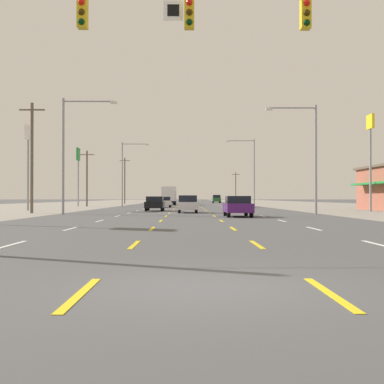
% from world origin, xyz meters
% --- Properties ---
extents(ground_plane, '(572.00, 572.00, 0.00)m').
position_xyz_m(ground_plane, '(0.00, 66.00, 0.00)').
color(ground_plane, '#4C4C4F').
extents(lot_apron_left, '(28.00, 440.00, 0.01)m').
position_xyz_m(lot_apron_left, '(-24.75, 66.00, 0.00)').
color(lot_apron_left, gray).
rests_on(lot_apron_left, ground).
extents(lot_apron_right, '(28.00, 440.00, 0.01)m').
position_xyz_m(lot_apron_right, '(24.75, 66.00, 0.00)').
color(lot_apron_right, gray).
rests_on(lot_apron_right, ground).
extents(lane_markings, '(10.64, 227.60, 0.01)m').
position_xyz_m(lane_markings, '(0.00, 104.50, 0.01)').
color(lane_markings, white).
rests_on(lane_markings, ground).
extents(signal_span_wire, '(25.12, 0.52, 8.89)m').
position_xyz_m(signal_span_wire, '(0.41, 8.04, 5.16)').
color(signal_span_wire, brown).
rests_on(signal_span_wire, ground).
extents(sedan_inner_right_nearest, '(1.80, 4.50, 1.46)m').
position_xyz_m(sedan_inner_right_nearest, '(3.34, 28.58, 0.76)').
color(sedan_inner_right_nearest, '#4C196B').
rests_on(sedan_inner_right_nearest, ground).
extents(hatchback_center_turn_near, '(1.72, 3.90, 1.54)m').
position_xyz_m(hatchback_center_turn_near, '(-0.15, 37.97, 0.78)').
color(hatchback_center_turn_near, silver).
rests_on(hatchback_center_turn_near, ground).
extents(sedan_inner_left_mid, '(1.80, 4.50, 1.46)m').
position_xyz_m(sedan_inner_left_mid, '(-3.45, 44.01, 0.76)').
color(sedan_inner_left_mid, black).
rests_on(sedan_inner_left_mid, ground).
extents(sedan_inner_left_midfar, '(1.80, 4.50, 1.46)m').
position_xyz_m(sedan_inner_left_midfar, '(-3.31, 63.58, 0.76)').
color(sedan_inner_left_midfar, silver).
rests_on(sedan_inner_left_midfar, ground).
extents(sedan_far_right_far, '(1.80, 4.50, 1.46)m').
position_xyz_m(sedan_far_right_far, '(7.08, 64.43, 0.76)').
color(sedan_far_right_far, navy).
rests_on(sedan_far_right_far, ground).
extents(box_truck_inner_left_farther, '(2.40, 7.20, 3.23)m').
position_xyz_m(box_truck_inner_left_farther, '(-3.37, 83.81, 1.84)').
color(box_truck_inner_left_farther, '#4C196B').
rests_on(box_truck_inner_left_farther, ground).
extents(sedan_inner_left_farthest, '(1.80, 4.50, 1.46)m').
position_xyz_m(sedan_inner_left_farthest, '(-3.71, 96.15, 0.76)').
color(sedan_inner_left_farthest, '#235B2D').
rests_on(sedan_inner_left_farthest, ground).
extents(sedan_center_turn_distant_a, '(1.80, 4.50, 1.46)m').
position_xyz_m(sedan_center_turn_distant_a, '(0.13, 104.31, 0.76)').
color(sedan_center_turn_distant_a, '#235B2D').
rests_on(sedan_center_turn_distant_a, ground).
extents(suv_far_right_distant_b, '(1.98, 4.90, 1.98)m').
position_xyz_m(suv_far_right_distant_b, '(7.07, 118.91, 1.03)').
color(suv_far_right_distant_b, '#235B2D').
rests_on(suv_far_right_distant_b, ground).
extents(sedan_far_left_distant_c, '(1.80, 4.50, 1.46)m').
position_xyz_m(sedan_far_left_distant_c, '(-6.99, 119.60, 0.76)').
color(sedan_far_left_distant_c, '#4C196B').
rests_on(sedan_far_left_distant_c, ground).
extents(pole_sign_left_row_1, '(0.24, 1.78, 8.85)m').
position_xyz_m(pole_sign_left_row_1, '(-16.69, 45.82, 6.52)').
color(pole_sign_left_row_1, gray).
rests_on(pole_sign_left_row_1, ground).
extents(pole_sign_left_row_2, '(0.24, 1.80, 9.03)m').
position_xyz_m(pole_sign_left_row_2, '(-17.05, 72.23, 6.76)').
color(pole_sign_left_row_2, gray).
rests_on(pole_sign_left_row_2, ground).
extents(pole_sign_right_row_1, '(0.24, 1.63, 9.42)m').
position_xyz_m(pole_sign_right_row_1, '(17.61, 42.14, 6.76)').
color(pole_sign_right_row_1, gray).
rests_on(pole_sign_right_row_1, ground).
extents(streetlight_left_row_0, '(4.41, 0.26, 9.32)m').
position_xyz_m(streetlight_left_row_0, '(-9.67, 33.63, 5.46)').
color(streetlight_left_row_0, gray).
rests_on(streetlight_left_row_0, ground).
extents(streetlight_right_row_0, '(4.14, 0.26, 8.83)m').
position_xyz_m(streetlight_right_row_0, '(9.70, 33.63, 5.17)').
color(streetlight_right_row_0, gray).
rests_on(streetlight_right_row_0, ground).
extents(streetlight_left_row_1, '(4.19, 0.26, 9.83)m').
position_xyz_m(streetlight_left_row_1, '(-9.73, 71.50, 5.69)').
color(streetlight_left_row_1, gray).
rests_on(streetlight_left_row_1, ground).
extents(streetlight_right_row_1, '(4.42, 0.26, 10.35)m').
position_xyz_m(streetlight_right_row_1, '(9.71, 71.50, 5.99)').
color(streetlight_right_row_1, gray).
rests_on(streetlight_right_row_1, ground).
extents(utility_pole_left_row_0, '(2.20, 0.26, 9.52)m').
position_xyz_m(utility_pole_left_row_0, '(-13.59, 36.77, 4.95)').
color(utility_pole_left_row_0, brown).
rests_on(utility_pole_left_row_0, ground).
extents(utility_pole_left_row_1, '(2.20, 0.26, 8.45)m').
position_xyz_m(utility_pole_left_row_1, '(-15.36, 70.47, 4.41)').
color(utility_pole_left_row_1, brown).
rests_on(utility_pole_left_row_1, ground).
extents(utility_pole_left_row_2, '(2.20, 0.26, 9.92)m').
position_xyz_m(utility_pole_left_row_2, '(-13.63, 103.66, 5.16)').
color(utility_pole_left_row_2, brown).
rests_on(utility_pole_left_row_2, ground).
extents(utility_pole_right_row_3, '(2.20, 0.26, 8.33)m').
position_xyz_m(utility_pole_right_row_3, '(13.30, 134.51, 4.36)').
color(utility_pole_right_row_3, brown).
rests_on(utility_pole_right_row_3, ground).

